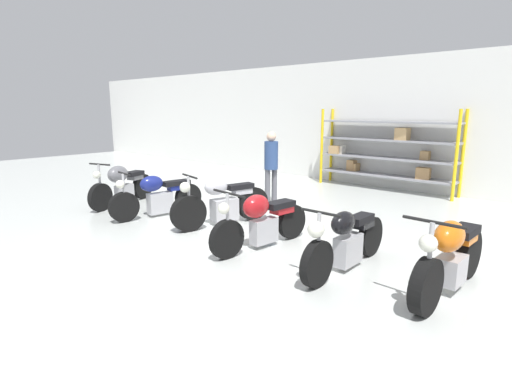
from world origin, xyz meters
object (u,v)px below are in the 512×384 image
(motorcycle_red, at_px, (262,220))
(motorcycle_silver, at_px, (222,203))
(motorcycle_blue, at_px, (158,196))
(motorcycle_black, at_px, (346,240))
(motorcycle_orange, at_px, (450,257))
(shelving_rack, at_px, (384,150))
(motorcycle_grey, at_px, (122,184))
(person_browsing, at_px, (271,162))

(motorcycle_red, bearing_deg, motorcycle_silver, -102.26)
(motorcycle_blue, distance_m, motorcycle_red, 2.91)
(motorcycle_red, distance_m, motorcycle_black, 1.47)
(motorcycle_red, distance_m, motorcycle_orange, 2.77)
(motorcycle_silver, relative_size, motorcycle_black, 0.98)
(motorcycle_silver, bearing_deg, motorcycle_blue, -60.66)
(shelving_rack, height_order, motorcycle_blue, shelving_rack)
(motorcycle_black, bearing_deg, motorcycle_blue, -90.01)
(motorcycle_silver, bearing_deg, motorcycle_grey, -68.84)
(motorcycle_silver, bearing_deg, motorcycle_black, 96.39)
(motorcycle_grey, xyz_separation_m, motorcycle_blue, (1.48, -0.04, -0.06))
(shelving_rack, bearing_deg, motorcycle_orange, -58.98)
(motorcycle_blue, relative_size, motorcycle_red, 1.02)
(motorcycle_red, bearing_deg, motorcycle_black, 99.36)
(shelving_rack, height_order, person_browsing, shelving_rack)
(motorcycle_silver, relative_size, person_browsing, 1.21)
(motorcycle_red, height_order, motorcycle_black, motorcycle_red)
(motorcycle_red, height_order, person_browsing, person_browsing)
(motorcycle_blue, bearing_deg, motorcycle_silver, 113.83)
(shelving_rack, xyz_separation_m, motorcycle_blue, (-2.28, -5.82, -0.66))
(shelving_rack, bearing_deg, motorcycle_blue, -111.38)
(motorcycle_blue, bearing_deg, motorcycle_black, 98.85)
(shelving_rack, bearing_deg, motorcycle_red, -83.90)
(motorcycle_blue, bearing_deg, person_browsing, 165.92)
(motorcycle_grey, relative_size, motorcycle_orange, 0.95)
(motorcycle_grey, distance_m, motorcycle_black, 5.85)
(motorcycle_blue, relative_size, motorcycle_black, 0.98)
(motorcycle_silver, bearing_deg, motorcycle_orange, 101.12)
(motorcycle_grey, relative_size, motorcycle_red, 0.97)
(shelving_rack, bearing_deg, motorcycle_grey, -123.05)
(motorcycle_blue, xyz_separation_m, person_browsing, (1.03, 2.45, 0.57))
(motorcycle_silver, bearing_deg, shelving_rack, -174.08)
(motorcycle_black, bearing_deg, motorcycle_grey, -90.45)
(motorcycle_silver, relative_size, motorcycle_red, 1.02)
(motorcycle_blue, xyz_separation_m, motorcycle_red, (2.91, -0.06, 0.03))
(motorcycle_grey, xyz_separation_m, motorcycle_red, (4.39, -0.10, -0.02))
(motorcycle_grey, height_order, motorcycle_silver, motorcycle_grey)
(motorcycle_orange, bearing_deg, motorcycle_silver, -90.34)
(motorcycle_blue, height_order, motorcycle_black, motorcycle_blue)
(shelving_rack, relative_size, motorcycle_red, 1.90)
(motorcycle_black, bearing_deg, motorcycle_red, -87.09)
(motorcycle_silver, height_order, motorcycle_black, motorcycle_silver)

